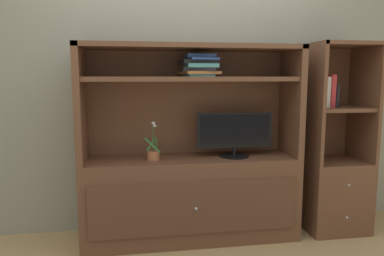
# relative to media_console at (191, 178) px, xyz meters

# --- Properties ---
(painted_rear_wall) EXTENTS (6.00, 0.10, 2.80)m
(painted_rear_wall) POSITION_rel_media_console_xyz_m (0.00, 0.34, 0.89)
(painted_rear_wall) COLOR gray
(painted_rear_wall) RESTS_ON ground_plane
(media_console) EXTENTS (1.74, 0.48, 1.58)m
(media_console) POSITION_rel_media_console_xyz_m (0.00, 0.00, 0.00)
(media_console) COLOR brown
(media_console) RESTS_ON ground_plane
(tv_monitor) EXTENTS (0.63, 0.24, 0.36)m
(tv_monitor) POSITION_rel_media_console_xyz_m (0.36, -0.02, 0.36)
(tv_monitor) COLOR black
(tv_monitor) RESTS_ON media_console
(potted_plant) EXTENTS (0.13, 0.11, 0.31)m
(potted_plant) POSITION_rel_media_console_xyz_m (-0.31, -0.04, 0.23)
(potted_plant) COLOR #B26642
(potted_plant) RESTS_ON media_console
(magazine_stack) EXTENTS (0.30, 0.36, 0.17)m
(magazine_stack) POSITION_rel_media_console_xyz_m (0.06, -0.01, 0.91)
(magazine_stack) COLOR teal
(magazine_stack) RESTS_ON media_console
(bookshelf_tall) EXTENTS (0.52, 0.48, 1.61)m
(bookshelf_tall) POSITION_rel_media_console_xyz_m (1.26, 0.00, 0.01)
(bookshelf_tall) COLOR brown
(bookshelf_tall) RESTS_ON ground_plane
(upright_book_row) EXTENTS (0.16, 0.18, 0.27)m
(upright_book_row) POSITION_rel_media_console_xyz_m (1.15, -0.01, 0.69)
(upright_book_row) COLOR black
(upright_book_row) RESTS_ON bookshelf_tall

